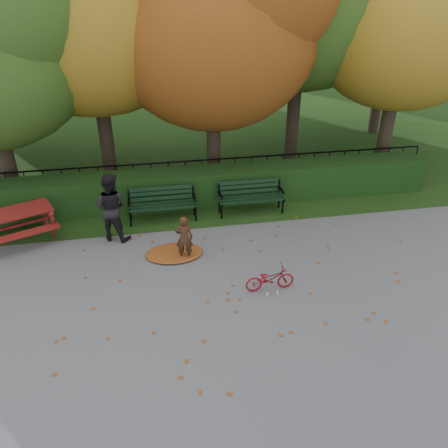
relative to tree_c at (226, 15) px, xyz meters
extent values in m
plane|color=slate|center=(-0.83, -5.96, -4.82)|extent=(90.00, 90.00, 0.00)
plane|color=#193511|center=(-0.83, 8.04, -4.82)|extent=(90.00, 90.00, 0.00)
cube|color=black|center=(-0.83, -1.46, -4.32)|extent=(13.00, 0.90, 1.00)
cube|color=black|center=(-0.83, -0.66, -4.74)|extent=(14.00, 0.04, 0.04)
cube|color=black|center=(-0.83, -0.66, -3.82)|extent=(14.00, 0.04, 0.04)
cylinder|color=black|center=(-3.83, -0.66, -4.32)|extent=(0.03, 0.03, 1.00)
cylinder|color=black|center=(-0.83, -0.66, -4.32)|extent=(0.03, 0.03, 1.00)
cylinder|color=black|center=(2.17, -0.66, -4.32)|extent=(0.03, 0.03, 1.00)
cylinder|color=black|center=(5.67, -0.66, -4.32)|extent=(0.03, 0.03, 1.00)
cylinder|color=#32281D|center=(-6.33, -0.16, -3.51)|extent=(0.44, 0.44, 2.62)
cylinder|color=#32281D|center=(-3.63, 1.04, -3.25)|extent=(0.44, 0.44, 3.15)
ellipsoid|color=#9C8212|center=(-3.63, 1.04, 0.13)|extent=(6.40, 6.40, 5.76)
cylinder|color=#32281D|center=(-0.33, 0.24, -3.42)|extent=(0.44, 0.44, 2.80)
ellipsoid|color=brown|center=(-0.33, 0.24, -0.42)|extent=(6.00, 6.00, 5.40)
cylinder|color=#32281D|center=(2.67, 1.54, -3.07)|extent=(0.44, 0.44, 3.50)
cylinder|color=#32281D|center=(5.37, 0.04, -3.34)|extent=(0.44, 0.44, 2.97)
ellipsoid|color=#9C8212|center=(5.37, 0.04, -0.15)|extent=(5.80, 5.80, 5.22)
cylinder|color=#32281D|center=(7.17, 4.04, -3.25)|extent=(0.44, 0.44, 3.15)
ellipsoid|color=#2F5B21|center=(7.17, 4.04, 0.13)|extent=(6.00, 6.00, 5.40)
cube|color=black|center=(-2.13, -2.54, -4.38)|extent=(1.80, 0.12, 0.04)
cube|color=black|center=(-2.13, -2.36, -4.38)|extent=(1.80, 0.12, 0.04)
cube|color=black|center=(-2.13, -2.18, -4.38)|extent=(1.80, 0.12, 0.04)
cube|color=black|center=(-2.13, -2.09, -4.27)|extent=(1.80, 0.05, 0.10)
cube|color=black|center=(-2.13, -2.09, -4.12)|extent=(1.80, 0.05, 0.10)
cube|color=black|center=(-2.13, -2.09, -3.99)|extent=(1.80, 0.05, 0.10)
cube|color=black|center=(-2.98, -2.36, -4.40)|extent=(0.05, 0.55, 0.06)
cube|color=black|center=(-2.98, -2.09, -4.18)|extent=(0.05, 0.05, 0.41)
cylinder|color=black|center=(-2.98, -2.54, -4.60)|extent=(0.05, 0.05, 0.44)
cylinder|color=black|center=(-2.98, -2.18, -4.60)|extent=(0.05, 0.05, 0.44)
cube|color=black|center=(-2.98, -2.34, -4.20)|extent=(0.05, 0.45, 0.04)
cube|color=black|center=(-1.28, -2.36, -4.40)|extent=(0.05, 0.55, 0.06)
cube|color=black|center=(-1.28, -2.09, -4.18)|extent=(0.05, 0.05, 0.41)
cylinder|color=black|center=(-1.28, -2.54, -4.60)|extent=(0.05, 0.05, 0.44)
cylinder|color=black|center=(-1.28, -2.18, -4.60)|extent=(0.05, 0.05, 0.44)
cube|color=black|center=(-1.28, -2.34, -4.20)|extent=(0.05, 0.45, 0.04)
cube|color=black|center=(0.27, -2.54, -4.38)|extent=(1.80, 0.12, 0.04)
cube|color=black|center=(0.27, -2.36, -4.38)|extent=(1.80, 0.12, 0.04)
cube|color=black|center=(0.27, -2.18, -4.38)|extent=(1.80, 0.12, 0.04)
cube|color=black|center=(0.27, -2.09, -4.27)|extent=(1.80, 0.05, 0.10)
cube|color=black|center=(0.27, -2.09, -4.12)|extent=(1.80, 0.05, 0.10)
cube|color=black|center=(0.27, -2.09, -3.99)|extent=(1.80, 0.05, 0.10)
cube|color=black|center=(-0.58, -2.36, -4.40)|extent=(0.05, 0.55, 0.06)
cube|color=black|center=(-0.58, -2.09, -4.18)|extent=(0.05, 0.05, 0.41)
cylinder|color=black|center=(-0.58, -2.54, -4.60)|extent=(0.05, 0.05, 0.44)
cylinder|color=black|center=(-0.58, -2.18, -4.60)|extent=(0.05, 0.05, 0.44)
cube|color=black|center=(-0.58, -2.34, -4.20)|extent=(0.05, 0.45, 0.04)
cube|color=black|center=(1.12, -2.36, -4.40)|extent=(0.05, 0.55, 0.06)
cube|color=black|center=(1.12, -2.09, -4.18)|extent=(0.05, 0.05, 0.41)
cylinder|color=black|center=(1.12, -2.54, -4.60)|extent=(0.05, 0.05, 0.44)
cylinder|color=black|center=(1.12, -2.18, -4.60)|extent=(0.05, 0.05, 0.44)
cube|color=black|center=(1.12, -2.34, -4.20)|extent=(0.05, 0.45, 0.04)
cube|color=maroon|center=(-5.75, -2.76, -4.07)|extent=(2.00, 1.44, 0.06)
cube|color=maroon|center=(-5.50, -3.33, -4.37)|extent=(1.79, 0.97, 0.05)
cube|color=maroon|center=(-5.99, -2.20, -4.37)|extent=(1.79, 0.97, 0.05)
cube|color=maroon|center=(-4.83, -2.87, -4.41)|extent=(0.27, 0.51, 0.90)
cube|color=maroon|center=(-5.20, -2.02, -4.41)|extent=(0.27, 0.51, 0.90)
cube|color=maroon|center=(-5.01, -2.44, -4.15)|extent=(0.61, 1.29, 0.06)
cube|color=maroon|center=(-5.75, -2.76, -4.41)|extent=(1.53, 0.71, 0.06)
ellipsoid|color=brown|center=(-1.99, -4.10, -4.78)|extent=(1.49, 1.17, 0.09)
imported|color=#3E2413|center=(-1.76, -4.30, -4.28)|extent=(0.43, 0.31, 1.09)
imported|color=black|center=(-3.38, -3.06, -3.97)|extent=(1.02, 0.93, 1.72)
imported|color=maroon|center=(-0.17, -5.78, -4.56)|extent=(1.03, 0.38, 0.54)
camera|label=1|loc=(-2.42, -12.77, 0.72)|focal=35.00mm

